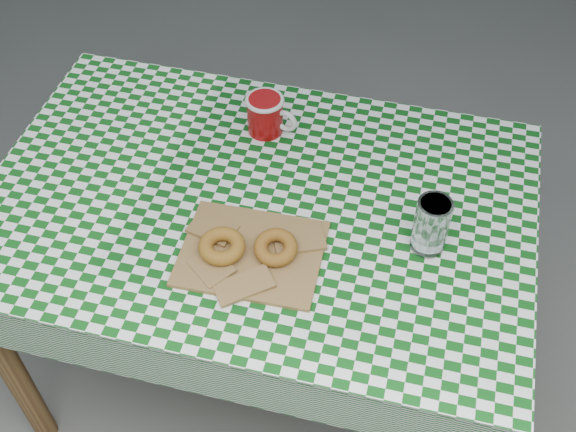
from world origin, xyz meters
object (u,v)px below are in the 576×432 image
(table, at_px, (261,297))
(coffee_mug, at_px, (265,115))
(paper_bag, at_px, (252,252))
(drinking_glass, at_px, (431,225))

(table, xyz_separation_m, coffee_mug, (-0.07, 0.23, 0.43))
(table, height_order, coffee_mug, coffee_mug)
(paper_bag, bearing_deg, drinking_glass, 25.06)
(coffee_mug, bearing_deg, paper_bag, -67.69)
(paper_bag, distance_m, drinking_glass, 0.38)
(table, height_order, drinking_glass, drinking_glass)
(paper_bag, bearing_deg, table, 109.27)
(table, bearing_deg, drinking_glass, -5.53)
(table, height_order, paper_bag, paper_bag)
(paper_bag, relative_size, drinking_glass, 2.23)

